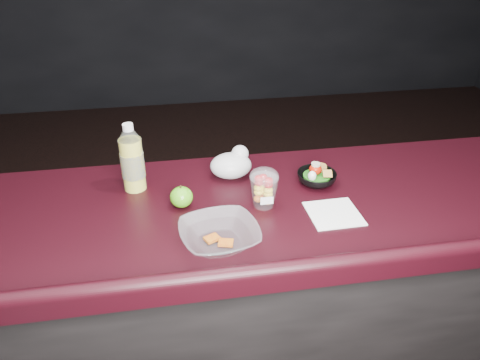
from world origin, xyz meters
The scene contains 8 objects.
counter centered at (0.00, 0.30, 0.51)m, with size 4.06×0.71×1.02m.
lemonade_bottle centered at (-0.37, 0.47, 1.12)m, with size 0.08×0.08×0.24m.
fruit_cup centered at (0.04, 0.29, 1.09)m, with size 0.09×0.09×0.13m.
green_apple centered at (-0.22, 0.33, 1.05)m, with size 0.07×0.07×0.08m.
plastic_bag centered at (-0.03, 0.50, 1.07)m, with size 0.15×0.12×0.11m.
snack_bowl centered at (0.25, 0.39, 1.05)m, with size 0.18×0.18×0.08m.
takeout_bowl centered at (-0.13, 0.11, 1.05)m, with size 0.26×0.26×0.06m.
paper_napkin centered at (0.25, 0.20, 1.02)m, with size 0.16×0.16×0.00m, color white.
Camera 1 is at (-0.25, -0.96, 1.85)m, focal length 35.00 mm.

